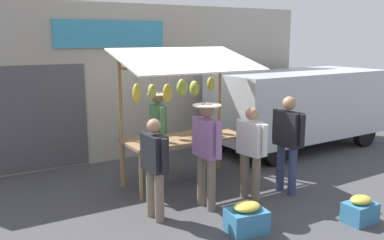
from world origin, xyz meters
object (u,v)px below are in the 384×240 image
(shopper_in_grey_tee, at_px, (288,137))
(shopper_in_striped_shirt, at_px, (207,146))
(vendor_with_sunhat, at_px, (158,126))
(produce_crate_near, at_px, (247,218))
(shopper_with_ponytail, at_px, (251,147))
(produce_crate_side, at_px, (360,210))
(shopper_with_shopping_bag, at_px, (155,163))
(market_stall, at_px, (183,100))
(parked_van, at_px, (294,103))

(shopper_in_grey_tee, relative_size, shopper_in_striped_shirt, 1.00)
(vendor_with_sunhat, height_order, produce_crate_near, vendor_with_sunhat)
(shopper_with_ponytail, xyz_separation_m, produce_crate_side, (-0.84, 1.53, -0.72))
(shopper_with_shopping_bag, bearing_deg, shopper_in_grey_tee, -98.68)
(vendor_with_sunhat, distance_m, produce_crate_near, 3.07)
(vendor_with_sunhat, xyz_separation_m, produce_crate_near, (0.10, 2.97, -0.77))
(market_stall, height_order, vendor_with_sunhat, market_stall)
(vendor_with_sunhat, bearing_deg, shopper_with_ponytail, 29.11)
(shopper_with_ponytail, height_order, produce_crate_near, shopper_with_ponytail)
(shopper_with_shopping_bag, relative_size, shopper_in_grey_tee, 0.90)
(market_stall, bearing_deg, shopper_in_striped_shirt, 76.96)
(vendor_with_sunhat, distance_m, produce_crate_side, 3.97)
(vendor_with_sunhat, xyz_separation_m, shopper_in_grey_tee, (-1.44, 2.11, 0.02))
(shopper_with_ponytail, relative_size, parked_van, 0.35)
(parked_van, bearing_deg, shopper_in_striped_shirt, 26.14)
(shopper_in_striped_shirt, bearing_deg, shopper_with_shopping_bag, 86.96)
(vendor_with_sunhat, relative_size, shopper_in_grey_tee, 0.96)
(shopper_in_striped_shirt, relative_size, parked_van, 0.38)
(shopper_with_shopping_bag, distance_m, parked_van, 5.11)
(produce_crate_near, xyz_separation_m, produce_crate_side, (-1.64, 0.60, -0.01))
(vendor_with_sunhat, height_order, shopper_in_striped_shirt, shopper_in_striped_shirt)
(shopper_with_ponytail, distance_m, produce_crate_near, 1.41)
(shopper_in_grey_tee, xyz_separation_m, produce_crate_side, (-0.10, 1.46, -0.81))
(parked_van, relative_size, produce_crate_near, 7.53)
(shopper_in_striped_shirt, bearing_deg, shopper_in_grey_tee, -97.30)
(market_stall, height_order, produce_crate_near, market_stall)
(shopper_with_ponytail, distance_m, shopper_in_striped_shirt, 0.83)
(market_stall, height_order, shopper_with_shopping_bag, market_stall)
(market_stall, distance_m, produce_crate_near, 2.66)
(vendor_with_sunhat, xyz_separation_m, shopper_with_ponytail, (-0.70, 2.04, -0.07))
(vendor_with_sunhat, bearing_deg, shopper_in_striped_shirt, 6.84)
(shopper_with_shopping_bag, bearing_deg, market_stall, -48.21)
(produce_crate_near, bearing_deg, shopper_with_ponytail, -130.61)
(market_stall, bearing_deg, shopper_with_shopping_bag, 46.20)
(vendor_with_sunhat, distance_m, shopper_in_striped_shirt, 1.95)
(vendor_with_sunhat, height_order, produce_crate_side, vendor_with_sunhat)
(market_stall, bearing_deg, produce_crate_near, 83.08)
(shopper_with_ponytail, bearing_deg, produce_crate_near, 131.82)
(market_stall, relative_size, shopper_in_striped_shirt, 1.47)
(vendor_with_sunhat, relative_size, shopper_with_shopping_bag, 1.07)
(vendor_with_sunhat, height_order, shopper_in_grey_tee, shopper_in_grey_tee)
(shopper_with_shopping_bag, distance_m, shopper_with_ponytail, 1.71)
(parked_van, bearing_deg, produce_crate_near, 36.92)
(shopper_in_grey_tee, height_order, shopper_in_striped_shirt, same)
(market_stall, height_order, shopper_in_striped_shirt, market_stall)
(market_stall, relative_size, shopper_with_shopping_bag, 1.63)
(shopper_in_grey_tee, bearing_deg, market_stall, 38.49)
(shopper_in_striped_shirt, distance_m, produce_crate_near, 1.31)
(shopper_with_ponytail, height_order, shopper_in_striped_shirt, shopper_in_striped_shirt)
(shopper_with_ponytail, relative_size, produce_crate_side, 3.37)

